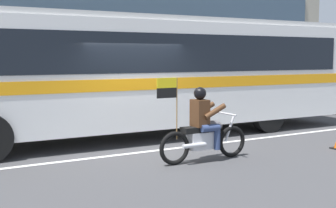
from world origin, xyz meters
TOP-DOWN VIEW (x-y plane):
  - ground_plane at (0.00, 0.00)m, footprint 60.00×60.00m
  - sidewalk_curb at (0.00, 5.10)m, footprint 28.00×3.80m
  - lane_center_stripe at (0.00, -0.60)m, footprint 26.60×0.14m
  - transit_bus at (0.71, 1.19)m, footprint 13.04×2.80m
  - motorcycle_with_rider at (0.68, -1.98)m, footprint 2.20×0.64m

SIDE VIEW (x-z plane):
  - ground_plane at x=0.00m, z-range 0.00..0.00m
  - lane_center_stripe at x=0.00m, z-range 0.00..0.01m
  - sidewalk_curb at x=0.00m, z-range 0.00..0.15m
  - motorcycle_with_rider at x=0.68m, z-range -0.22..1.55m
  - transit_bus at x=0.71m, z-range 0.27..3.49m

